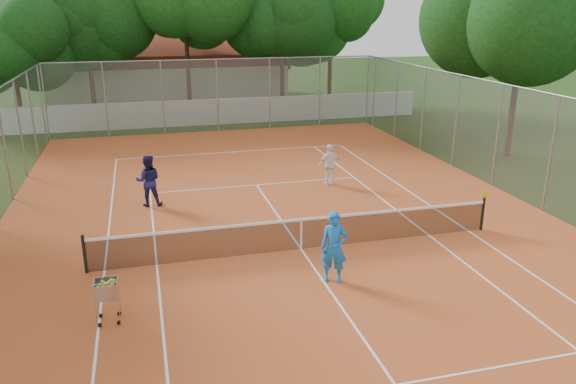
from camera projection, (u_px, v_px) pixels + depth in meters
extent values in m
plane|color=#19360E|center=(301.00, 250.00, 16.36)|extent=(120.00, 120.00, 0.00)
cube|color=#BD5524|center=(301.00, 250.00, 16.36)|extent=(18.00, 34.00, 0.02)
cube|color=white|center=(301.00, 249.00, 16.35)|extent=(10.98, 23.78, 0.01)
cube|color=black|center=(301.00, 234.00, 16.20)|extent=(11.88, 0.10, 0.98)
cube|color=slate|center=(302.00, 185.00, 15.73)|extent=(18.00, 34.00, 4.00)
cube|color=white|center=(214.00, 112.00, 33.56)|extent=(26.00, 0.30, 1.50)
cube|color=beige|center=(168.00, 71.00, 41.80)|extent=(16.40, 9.00, 4.40)
cube|color=black|center=(204.00, 36.00, 34.98)|extent=(29.00, 19.00, 10.00)
imported|color=blue|center=(334.00, 247.00, 14.18)|extent=(0.81, 0.68, 1.88)
imported|color=#1C1B52|center=(148.00, 181.00, 19.69)|extent=(0.95, 0.77, 1.83)
imported|color=white|center=(330.00, 164.00, 22.06)|extent=(1.01, 0.54, 1.64)
cube|color=#B6B6BD|center=(108.00, 300.00, 12.43)|extent=(0.59, 0.59, 1.09)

